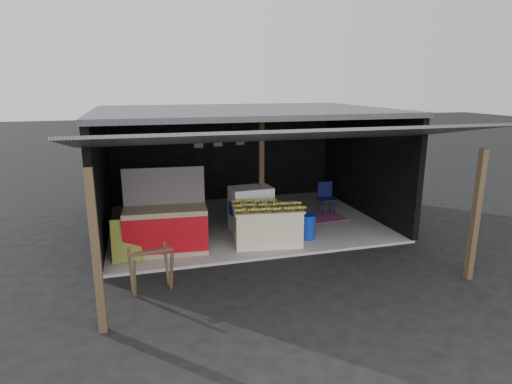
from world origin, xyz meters
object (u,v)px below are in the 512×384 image
object	(u,v)px
banana_table	(267,225)
sawhorse	(151,266)
plastic_chair	(326,195)
water_barrel	(307,227)
neighbor_stall	(166,228)
white_crate	(251,209)

from	to	relation	value
banana_table	sawhorse	bearing A→B (deg)	-141.68
sawhorse	plastic_chair	bearing A→B (deg)	25.41
water_barrel	plastic_chair	size ratio (longest dim) A/B	0.62
neighbor_stall	sawhorse	bearing A→B (deg)	-99.01
banana_table	white_crate	world-z (taller)	white_crate
water_barrel	neighbor_stall	bearing A→B (deg)	178.81
banana_table	water_barrel	xyz separation A→B (m)	(1.01, 0.05, -0.15)
banana_table	water_barrel	size ratio (longest dim) A/B	2.98
white_crate	sawhorse	world-z (taller)	white_crate
sawhorse	water_barrel	size ratio (longest dim) A/B	1.42
neighbor_stall	plastic_chair	size ratio (longest dim) A/B	2.00
white_crate	plastic_chair	xyz separation A→B (m)	(2.40, 0.80, -0.02)
neighbor_stall	water_barrel	distance (m)	3.27
white_crate	plastic_chair	distance (m)	2.53
white_crate	neighbor_stall	xyz separation A→B (m)	(-2.13, -0.84, -0.02)
white_crate	water_barrel	size ratio (longest dim) A/B	2.00
banana_table	plastic_chair	size ratio (longest dim) A/B	1.84
plastic_chair	banana_table	bearing A→B (deg)	-137.68
white_crate	water_barrel	xyz separation A→B (m)	(1.13, -0.91, -0.28)
banana_table	white_crate	xyz separation A→B (m)	(-0.13, 0.96, 0.13)
neighbor_stall	water_barrel	xyz separation A→B (m)	(3.26, -0.07, -0.26)
banana_table	neighbor_stall	world-z (taller)	neighbor_stall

